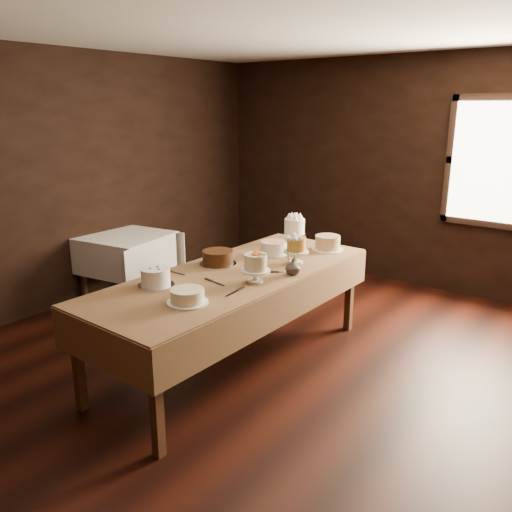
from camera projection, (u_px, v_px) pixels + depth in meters
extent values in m
cube|color=black|center=(242.00, 364.00, 4.56)|extent=(5.00, 6.00, 0.01)
cube|color=beige|center=(239.00, 21.00, 3.77)|extent=(5.00, 6.00, 0.01)
cube|color=black|center=(392.00, 172.00, 6.45)|extent=(5.00, 0.02, 2.80)
cube|color=black|center=(64.00, 182.00, 5.63)|extent=(0.02, 6.00, 2.80)
cube|color=#FFEABF|center=(504.00, 163.00, 5.59)|extent=(1.10, 0.05, 1.30)
cube|color=#3D2110|center=(78.00, 363.00, 3.77)|extent=(0.07, 0.07, 0.77)
cube|color=#3D2110|center=(280.00, 277.00, 5.67)|extent=(0.07, 0.07, 0.77)
cube|color=#3D2110|center=(156.00, 403.00, 3.26)|extent=(0.07, 0.07, 0.77)
cube|color=#3D2110|center=(349.00, 294.00, 5.16)|extent=(0.07, 0.07, 0.77)
cube|color=#3D2110|center=(234.00, 276.00, 4.35)|extent=(1.04, 2.68, 0.04)
cube|color=#9A6F48|center=(234.00, 274.00, 4.34)|extent=(1.10, 2.74, 0.01)
cube|color=#3D2110|center=(83.00, 272.00, 5.95)|extent=(0.06, 0.06, 0.70)
cube|color=#3D2110|center=(125.00, 256.00, 6.56)|extent=(0.06, 0.06, 0.70)
cube|color=#3D2110|center=(130.00, 281.00, 5.63)|extent=(0.06, 0.06, 0.70)
cube|color=#3D2110|center=(170.00, 264.00, 6.24)|extent=(0.06, 0.06, 0.70)
cube|color=#3D2110|center=(125.00, 238.00, 5.99)|extent=(0.94, 0.94, 0.04)
cube|color=white|center=(125.00, 235.00, 5.98)|extent=(1.03, 1.03, 0.01)
cylinder|color=silver|center=(294.00, 237.00, 5.28)|extent=(0.25, 0.25, 0.12)
cylinder|color=white|center=(295.00, 225.00, 5.24)|extent=(0.29, 0.29, 0.14)
cylinder|color=white|center=(327.00, 249.00, 5.03)|extent=(0.31, 0.31, 0.01)
cylinder|color=#CFB28A|center=(328.00, 242.00, 5.01)|extent=(0.31, 0.31, 0.13)
cylinder|color=silver|center=(273.00, 254.00, 4.88)|extent=(0.31, 0.31, 0.01)
cylinder|color=white|center=(274.00, 248.00, 4.86)|extent=(0.34, 0.34, 0.10)
cylinder|color=white|center=(296.00, 256.00, 4.59)|extent=(0.22, 0.22, 0.13)
cylinder|color=#C6751C|center=(296.00, 242.00, 4.56)|extent=(0.21, 0.21, 0.13)
cylinder|color=silver|center=(218.00, 264.00, 4.56)|extent=(0.33, 0.33, 0.01)
cylinder|color=#371C0B|center=(218.00, 257.00, 4.54)|extent=(0.28, 0.28, 0.12)
cylinder|color=white|center=(255.00, 275.00, 4.10)|extent=(0.24, 0.24, 0.12)
cylinder|color=beige|center=(255.00, 261.00, 4.06)|extent=(0.22, 0.22, 0.13)
cylinder|color=silver|center=(156.00, 285.00, 4.02)|extent=(0.29, 0.29, 0.01)
cylinder|color=white|center=(156.00, 277.00, 4.00)|extent=(0.31, 0.31, 0.13)
cylinder|color=white|center=(188.00, 302.00, 3.67)|extent=(0.30, 0.30, 0.01)
cylinder|color=beige|center=(187.00, 295.00, 3.66)|extent=(0.27, 0.27, 0.09)
cube|color=silver|center=(218.00, 284.00, 4.07)|extent=(0.24, 0.07, 0.01)
cube|color=silver|center=(232.00, 294.00, 3.85)|extent=(0.05, 0.24, 0.01)
cube|color=silver|center=(256.00, 262.00, 4.64)|extent=(0.07, 0.24, 0.01)
cube|color=silver|center=(287.00, 272.00, 4.35)|extent=(0.21, 0.17, 0.01)
cube|color=silver|center=(178.00, 273.00, 4.32)|extent=(0.24, 0.03, 0.01)
imported|color=#2D2823|center=(293.00, 267.00, 4.28)|extent=(0.18, 0.18, 0.14)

